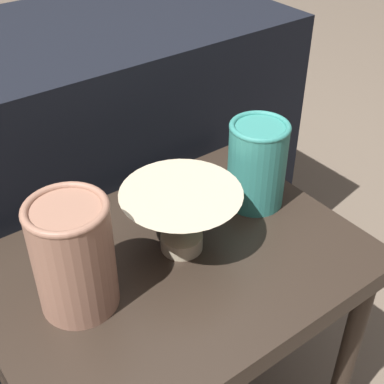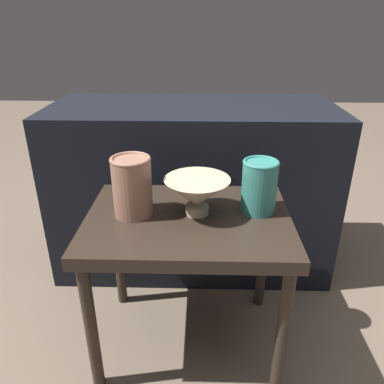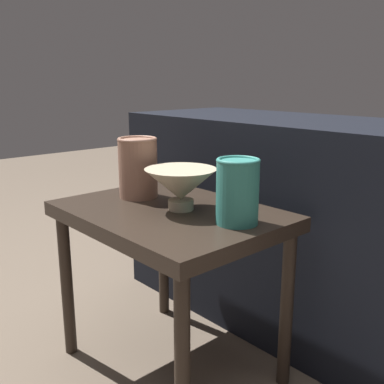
# 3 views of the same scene
# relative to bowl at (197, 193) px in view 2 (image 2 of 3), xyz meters

# --- Properties ---
(ground_plane) EXTENTS (8.00, 8.00, 0.00)m
(ground_plane) POSITION_rel_bowl_xyz_m (-0.03, -0.02, -0.56)
(ground_plane) COLOR #6B5B4C
(table) EXTENTS (0.61, 0.45, 0.49)m
(table) POSITION_rel_bowl_xyz_m (-0.03, -0.02, -0.13)
(table) COLOR #2D231C
(table) RESTS_ON ground_plane
(couch_backdrop) EXTENTS (1.15, 0.50, 0.71)m
(couch_backdrop) POSITION_rel_bowl_xyz_m (-0.03, 0.50, -0.21)
(couch_backdrop) COLOR black
(couch_backdrop) RESTS_ON ground_plane
(bowl) EXTENTS (0.20, 0.20, 0.11)m
(bowl) POSITION_rel_bowl_xyz_m (0.00, 0.00, 0.00)
(bowl) COLOR #C1B293
(bowl) RESTS_ON table
(vase_textured_left) EXTENTS (0.12, 0.12, 0.18)m
(vase_textured_left) POSITION_rel_bowl_xyz_m (-0.19, -0.01, 0.02)
(vase_textured_left) COLOR #996B56
(vase_textured_left) RESTS_ON table
(vase_colorful_right) EXTENTS (0.11, 0.11, 0.16)m
(vase_colorful_right) POSITION_rel_bowl_xyz_m (0.18, 0.02, 0.02)
(vase_colorful_right) COLOR teal
(vase_colorful_right) RESTS_ON table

